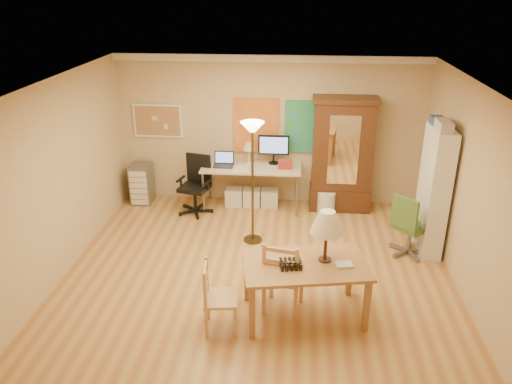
# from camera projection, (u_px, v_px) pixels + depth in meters

# --- Properties ---
(floor) EXTENTS (5.50, 5.50, 0.00)m
(floor) POSITION_uv_depth(u_px,v_px,m) (259.00, 269.00, 7.26)
(floor) COLOR #A86B3B
(floor) RESTS_ON ground
(crown_molding) EXTENTS (5.50, 0.08, 0.12)m
(crown_molding) POSITION_uv_depth(u_px,v_px,m) (271.00, 58.00, 8.47)
(crown_molding) COLOR white
(crown_molding) RESTS_ON floor
(corkboard) EXTENTS (0.90, 0.04, 0.62)m
(corkboard) POSITION_uv_depth(u_px,v_px,m) (158.00, 121.00, 9.09)
(corkboard) COLOR #AF7E52
(corkboard) RESTS_ON floor
(art_panel_left) EXTENTS (0.80, 0.04, 1.00)m
(art_panel_left) POSITION_uv_depth(u_px,v_px,m) (256.00, 126.00, 8.97)
(art_panel_left) COLOR gold
(art_panel_left) RESTS_ON floor
(art_panel_right) EXTENTS (0.75, 0.04, 0.95)m
(art_panel_right) POSITION_uv_depth(u_px,v_px,m) (306.00, 127.00, 8.90)
(art_panel_right) COLOR teal
(art_panel_right) RESTS_ON floor
(dining_table) EXTENTS (1.62, 1.14, 1.40)m
(dining_table) POSITION_uv_depth(u_px,v_px,m) (313.00, 252.00, 5.95)
(dining_table) COLOR brown
(dining_table) RESTS_ON floor
(ladder_chair_back) EXTENTS (0.54, 0.52, 1.00)m
(ladder_chair_back) POSITION_uv_depth(u_px,v_px,m) (283.00, 278.00, 6.18)
(ladder_chair_back) COLOR tan
(ladder_chair_back) RESTS_ON floor
(ladder_chair_left) EXTENTS (0.44, 0.45, 0.88)m
(ladder_chair_left) POSITION_uv_depth(u_px,v_px,m) (218.00, 299.00, 5.88)
(ladder_chair_left) COLOR tan
(ladder_chair_left) RESTS_ON floor
(torchiere_lamp) EXTENTS (0.36, 0.36, 1.96)m
(torchiere_lamp) POSITION_uv_depth(u_px,v_px,m) (252.00, 147.00, 7.42)
(torchiere_lamp) COLOR #41331A
(torchiere_lamp) RESTS_ON floor
(computer_desk) EXTENTS (1.77, 0.77, 1.33)m
(computer_desk) POSITION_uv_depth(u_px,v_px,m) (253.00, 182.00, 9.06)
(computer_desk) COLOR tan
(computer_desk) RESTS_ON floor
(office_chair_black) EXTENTS (0.64, 0.64, 1.04)m
(office_chair_black) POSITION_uv_depth(u_px,v_px,m) (196.00, 198.00, 8.92)
(office_chair_black) COLOR black
(office_chair_black) RESTS_ON floor
(office_chair_green) EXTENTS (0.63, 0.63, 0.99)m
(office_chair_green) POSITION_uv_depth(u_px,v_px,m) (408.00, 239.00, 7.54)
(office_chair_green) COLOR slate
(office_chair_green) RESTS_ON floor
(drawer_cart) EXTENTS (0.37, 0.44, 0.74)m
(drawer_cart) POSITION_uv_depth(u_px,v_px,m) (142.00, 184.00, 9.29)
(drawer_cart) COLOR slate
(drawer_cart) RESTS_ON floor
(armoire) EXTENTS (1.11, 0.53, 2.05)m
(armoire) POSITION_uv_depth(u_px,v_px,m) (342.00, 162.00, 8.86)
(armoire) COLOR #38190F
(armoire) RESTS_ON floor
(bookshelf) EXTENTS (0.29, 0.78, 1.95)m
(bookshelf) POSITION_uv_depth(u_px,v_px,m) (433.00, 192.00, 7.42)
(bookshelf) COLOR white
(bookshelf) RESTS_ON floor
(wastebin) EXTENTS (0.32, 0.32, 0.40)m
(wastebin) POSITION_uv_depth(u_px,v_px,m) (326.00, 203.00, 8.92)
(wastebin) COLOR silver
(wastebin) RESTS_ON floor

